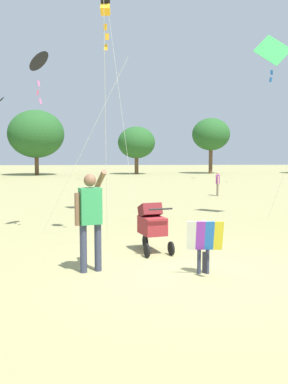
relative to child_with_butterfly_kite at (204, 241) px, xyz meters
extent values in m
plane|color=#938E5B|center=(-0.25, 0.26, -0.58)|extent=(120.00, 120.00, 0.00)
cylinder|color=brown|center=(-9.21, 31.20, 0.26)|extent=(0.36, 0.36, 1.67)
ellipsoid|color=#235623|center=(-9.21, 31.20, 3.07)|extent=(4.96, 4.46, 4.21)
cylinder|color=brown|center=(-0.28, 32.46, 0.20)|extent=(0.36, 0.36, 1.56)
ellipsoid|color=#235623|center=(-0.28, 32.46, 2.36)|extent=(3.45, 3.10, 2.93)
cylinder|color=brown|center=(6.86, 33.41, 0.58)|extent=(0.36, 0.36, 2.31)
ellipsoid|color=#235623|center=(6.86, 33.41, 3.17)|extent=(3.61, 3.24, 3.06)
cylinder|color=#33384C|center=(0.07, 0.04, -0.35)|extent=(0.07, 0.07, 0.46)
cylinder|color=#33384C|center=(-0.07, 0.05, -0.35)|extent=(0.07, 0.07, 0.46)
cube|color=purple|center=(0.00, 0.05, 0.05)|extent=(0.21, 0.14, 0.34)
cylinder|color=tan|center=(0.13, 0.04, 0.03)|extent=(0.05, 0.05, 0.31)
cylinder|color=tan|center=(-0.12, 0.05, 0.03)|extent=(0.05, 0.05, 0.31)
sphere|color=tan|center=(0.00, 0.05, 0.29)|extent=(0.12, 0.12, 0.12)
cube|color=yellow|center=(0.22, -0.15, 0.11)|extent=(0.16, 0.19, 0.51)
cube|color=blue|center=(0.07, -0.14, 0.11)|extent=(0.16, 0.19, 0.51)
cube|color=purple|center=(-0.08, -0.13, 0.11)|extent=(0.16, 0.19, 0.51)
cube|color=white|center=(-0.23, -0.12, 0.11)|extent=(0.16, 0.19, 0.51)
cube|color=black|center=(-0.01, -0.15, -0.33)|extent=(0.08, 0.02, 0.36)
cylinder|color=#33384C|center=(-2.04, 0.21, -0.16)|extent=(0.12, 0.12, 0.83)
cylinder|color=#33384C|center=(-1.80, 0.30, -0.16)|extent=(0.12, 0.12, 0.83)
cube|color=#2D8C4C|center=(-1.92, 0.25, 0.57)|extent=(0.42, 0.34, 0.63)
cylinder|color=brown|center=(-2.13, 0.17, 0.53)|extent=(0.09, 0.09, 0.56)
cylinder|color=brown|center=(-1.76, 0.47, 1.00)|extent=(0.27, 0.51, 0.39)
sphere|color=brown|center=(-1.92, 0.25, 1.01)|extent=(0.22, 0.22, 0.22)
cylinder|color=black|center=(-0.89, 2.03, -0.44)|extent=(0.12, 0.28, 0.28)
cylinder|color=black|center=(-0.90, 1.19, -0.44)|extent=(0.12, 0.28, 0.28)
cylinder|color=black|center=(-0.41, 1.35, -0.44)|extent=(0.12, 0.28, 0.28)
cube|color=maroon|center=(-0.77, 1.63, -0.02)|extent=(0.61, 0.74, 0.36)
cube|color=maroon|center=(-0.81, 1.76, 0.28)|extent=(0.52, 0.52, 0.35)
cylinder|color=black|center=(-0.63, 1.19, 0.38)|extent=(0.47, 0.18, 0.04)
cube|color=#F4A319|center=(-1.75, 2.90, 4.67)|extent=(0.22, 0.26, 0.24)
cube|color=#F4A319|center=(-1.76, 2.93, 4.30)|extent=(0.08, 0.04, 0.14)
cube|color=#F4A319|center=(-1.72, 2.89, 4.08)|extent=(0.08, 0.02, 0.14)
cube|color=#F4A319|center=(-1.75, 2.95, 3.86)|extent=(0.08, 0.04, 0.14)
cylinder|color=silver|center=(-1.71, 1.65, 2.04)|extent=(0.09, 2.51, 5.24)
cylinder|color=silver|center=(-1.52, 5.05, 3.46)|extent=(1.06, 1.13, 8.08)
cube|color=green|center=(3.09, 5.82, 4.51)|extent=(1.09, 0.49, 1.02)
cube|color=blue|center=(3.09, 5.85, 3.87)|extent=(0.08, 0.03, 0.14)
cube|color=blue|center=(3.05, 5.82, 3.65)|extent=(0.09, 0.06, 0.14)
cone|color=black|center=(-3.45, 3.85, 3.74)|extent=(0.61, 0.71, 0.47)
cube|color=pink|center=(-3.46, 3.87, 3.19)|extent=(0.06, 0.09, 0.14)
cube|color=pink|center=(-3.49, 3.88, 2.97)|extent=(0.07, 0.09, 0.14)
cube|color=pink|center=(-3.42, 3.83, 2.75)|extent=(0.06, 0.09, 0.14)
cylinder|color=silver|center=(-2.35, 3.19, 1.50)|extent=(2.22, 1.32, 4.16)
cube|color=black|center=(-11.42, 28.65, 5.75)|extent=(0.48, 0.61, 0.47)
cylinder|color=#7F705B|center=(3.02, 12.69, -0.30)|extent=(0.08, 0.08, 0.57)
cylinder|color=#7F705B|center=(3.04, 12.87, -0.30)|extent=(0.08, 0.08, 0.57)
cube|color=purple|center=(3.03, 12.78, 0.20)|extent=(0.18, 0.26, 0.42)
cylinder|color=tan|center=(3.02, 12.63, 0.17)|extent=(0.06, 0.06, 0.38)
cylinder|color=tan|center=(3.05, 12.93, 0.17)|extent=(0.06, 0.06, 0.38)
sphere|color=tan|center=(3.03, 12.78, 0.50)|extent=(0.15, 0.15, 0.15)
camera|label=1|loc=(-1.32, -6.97, 1.49)|focal=39.66mm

